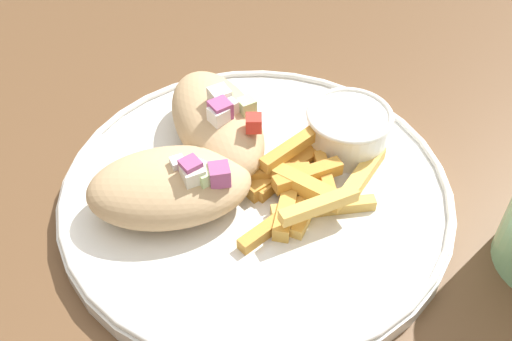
# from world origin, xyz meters

# --- Properties ---
(table) EXTENTS (1.18, 1.18, 0.74)m
(table) POSITION_xyz_m (0.00, 0.00, 0.66)
(table) COLOR brown
(table) RESTS_ON ground_plane
(plate) EXTENTS (0.32, 0.32, 0.02)m
(plate) POSITION_xyz_m (-0.01, -0.02, 0.75)
(plate) COLOR white
(plate) RESTS_ON table
(pita_sandwich_near) EXTENTS (0.14, 0.14, 0.06)m
(pita_sandwich_near) POSITION_xyz_m (-0.05, -0.08, 0.77)
(pita_sandwich_near) COLOR tan
(pita_sandwich_near) RESTS_ON plate
(pita_sandwich_far) EXTENTS (0.15, 0.13, 0.06)m
(pita_sandwich_far) POSITION_xyz_m (-0.07, 0.00, 0.78)
(pita_sandwich_far) COLOR tan
(pita_sandwich_far) RESTS_ON plate
(fries_pile) EXTENTS (0.12, 0.15, 0.03)m
(fries_pile) POSITION_xyz_m (0.02, -0.01, 0.76)
(fries_pile) COLOR gold
(fries_pile) RESTS_ON plate
(sauce_ramekin) EXTENTS (0.07, 0.07, 0.04)m
(sauce_ramekin) POSITION_xyz_m (0.02, 0.06, 0.77)
(sauce_ramekin) COLOR white
(sauce_ramekin) RESTS_ON plate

